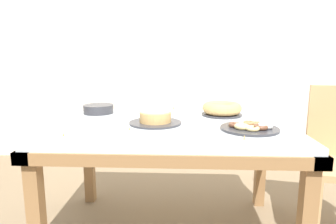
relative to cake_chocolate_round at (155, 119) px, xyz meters
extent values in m
cube|color=silver|center=(0.10, 1.51, 0.55)|extent=(8.00, 0.10, 2.60)
cube|color=silver|center=(0.10, 0.01, -0.05)|extent=(1.40, 0.94, 0.04)
cube|color=olive|center=(0.10, -0.44, -0.10)|extent=(1.43, 0.08, 0.06)
cube|color=olive|center=(0.10, 0.45, -0.10)|extent=(1.43, 0.08, 0.06)
cube|color=olive|center=(-0.58, 0.01, -0.10)|extent=(0.08, 0.97, 0.06)
cube|color=olive|center=(0.77, 0.01, -0.10)|extent=(0.08, 0.97, 0.06)
cube|color=olive|center=(-0.55, -0.42, -0.42)|extent=(0.07, 0.07, 0.66)
cube|color=olive|center=(-0.55, 0.43, -0.42)|extent=(0.07, 0.07, 0.66)
cube|color=olive|center=(0.75, 0.43, -0.42)|extent=(0.07, 0.07, 0.66)
cube|color=tan|center=(0.91, -0.17, -0.53)|extent=(0.05, 0.05, 0.45)
cube|color=tan|center=(0.99, 0.21, -0.53)|extent=(0.05, 0.05, 0.45)
cylinder|color=#333338|center=(0.00, 0.00, -0.02)|extent=(0.31, 0.31, 0.01)
cylinder|color=tan|center=(0.00, 0.00, 0.01)|extent=(0.19, 0.19, 0.06)
cylinder|color=#F4CA7D|center=(0.00, 0.00, 0.04)|extent=(0.18, 0.18, 0.01)
cylinder|color=#333338|center=(0.43, 0.28, -0.02)|extent=(0.27, 0.27, 0.01)
torus|color=tan|center=(0.43, 0.28, 0.02)|extent=(0.26, 0.26, 0.08)
cylinder|color=#333338|center=(0.53, -0.13, -0.02)|extent=(0.32, 0.32, 0.01)
torus|color=white|center=(0.61, -0.14, 0.00)|extent=(0.08, 0.08, 0.03)
torus|color=#B27042|center=(0.58, -0.08, -0.01)|extent=(0.07, 0.07, 0.02)
torus|color=#B27042|center=(0.54, -0.06, -0.01)|extent=(0.07, 0.07, 0.02)
torus|color=white|center=(0.47, -0.06, 0.00)|extent=(0.07, 0.07, 0.03)
torus|color=brown|center=(0.45, -0.12, -0.01)|extent=(0.08, 0.08, 0.02)
torus|color=#EAD184|center=(0.48, -0.16, 0.00)|extent=(0.08, 0.08, 0.03)
torus|color=#EAD184|center=(0.53, -0.19, -0.01)|extent=(0.08, 0.08, 0.02)
torus|color=brown|center=(0.58, -0.17, 0.00)|extent=(0.08, 0.08, 0.02)
cylinder|color=#333338|center=(-0.43, 0.32, -0.03)|extent=(0.21, 0.21, 0.01)
cylinder|color=#333338|center=(-0.43, 0.32, -0.02)|extent=(0.21, 0.21, 0.01)
cylinder|color=#333338|center=(-0.43, 0.32, -0.01)|extent=(0.21, 0.21, 0.01)
cylinder|color=#333338|center=(-0.43, 0.32, 0.00)|extent=(0.21, 0.21, 0.01)
cylinder|color=#333338|center=(-0.43, 0.32, 0.01)|extent=(0.21, 0.21, 0.01)
cylinder|color=#333338|center=(-0.43, 0.32, 0.02)|extent=(0.21, 0.21, 0.01)
cylinder|color=silver|center=(-0.42, -0.36, -0.02)|extent=(0.04, 0.04, 0.02)
cylinder|color=white|center=(-0.42, -0.36, -0.02)|extent=(0.03, 0.03, 0.00)
cone|color=#F9B74C|center=(-0.42, -0.36, 0.00)|extent=(0.01, 0.01, 0.02)
cylinder|color=silver|center=(-0.13, 0.29, -0.02)|extent=(0.04, 0.04, 0.02)
cylinder|color=white|center=(-0.13, 0.29, -0.02)|extent=(0.03, 0.03, 0.00)
cone|color=#F9B74C|center=(-0.13, 0.29, 0.00)|extent=(0.01, 0.01, 0.02)
cylinder|color=silver|center=(0.45, -0.38, -0.02)|extent=(0.04, 0.04, 0.02)
cylinder|color=white|center=(0.45, -0.38, -0.02)|extent=(0.03, 0.03, 0.00)
cone|color=#F9B74C|center=(0.45, -0.38, 0.00)|extent=(0.01, 0.01, 0.02)
cylinder|color=silver|center=(0.10, 0.40, -0.02)|extent=(0.04, 0.04, 0.02)
cylinder|color=white|center=(0.10, 0.40, -0.02)|extent=(0.03, 0.03, 0.00)
cone|color=#F9B74C|center=(0.10, 0.40, 0.00)|extent=(0.01, 0.01, 0.02)
cylinder|color=silver|center=(-0.11, -0.23, -0.02)|extent=(0.04, 0.04, 0.02)
cylinder|color=white|center=(-0.11, -0.23, -0.02)|extent=(0.03, 0.03, 0.00)
cone|color=#F9B74C|center=(-0.11, -0.23, 0.00)|extent=(0.01, 0.01, 0.02)
camera|label=1|loc=(0.16, -1.74, 0.36)|focal=32.00mm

